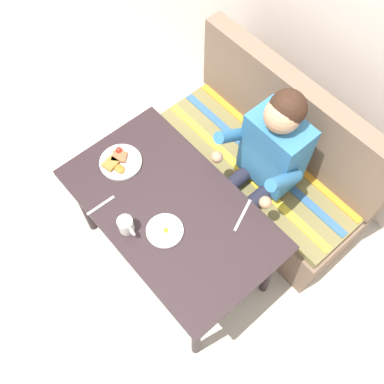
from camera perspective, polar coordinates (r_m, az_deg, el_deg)
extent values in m
plane|color=beige|center=(3.02, -2.17, -8.23)|extent=(8.00, 8.00, 0.00)
cube|color=beige|center=(2.57, 20.68, 21.07)|extent=(4.40, 0.10, 2.60)
cube|color=#2D2023|center=(2.36, -2.75, -2.21)|extent=(1.20, 0.70, 0.04)
cylinder|color=#2D2023|center=(2.87, -13.85, -1.50)|extent=(0.05, 0.05, 0.69)
cylinder|color=#2D2023|center=(2.52, 0.52, -18.29)|extent=(0.05, 0.05, 0.69)
cylinder|color=#2D2023|center=(2.99, -4.79, 4.97)|extent=(0.05, 0.05, 0.69)
cylinder|color=#2D2023|center=(2.66, 10.12, -9.91)|extent=(0.05, 0.05, 0.69)
cube|color=#775F4D|center=(3.06, 8.08, 1.47)|extent=(1.44, 0.56, 0.40)
cube|color=olive|center=(2.87, 8.64, 3.78)|extent=(1.40, 0.52, 0.06)
cube|color=#775F4D|center=(2.74, 12.74, 9.64)|extent=(1.44, 0.12, 0.54)
cube|color=yellow|center=(2.78, 6.72, 2.57)|extent=(1.38, 0.05, 0.01)
cube|color=#336099|center=(2.84, 8.73, 4.14)|extent=(1.38, 0.05, 0.01)
cube|color=orange|center=(2.91, 10.67, 5.64)|extent=(1.38, 0.05, 0.01)
cube|color=teal|center=(2.53, 10.56, 5.31)|extent=(0.34, 0.22, 0.48)
sphere|color=tan|center=(2.27, 11.55, 9.64)|extent=(0.19, 0.19, 0.19)
sphere|color=#331E14|center=(2.26, 12.21, 10.48)|extent=(0.19, 0.19, 0.19)
cylinder|color=teal|center=(2.47, 5.42, 7.28)|extent=(0.07, 0.29, 0.23)
cylinder|color=teal|center=(2.36, 11.79, 1.50)|extent=(0.07, 0.29, 0.23)
sphere|color=tan|center=(2.51, 3.24, 4.50)|extent=(0.07, 0.07, 0.07)
sphere|color=tan|center=(2.39, 9.41, -1.32)|extent=(0.07, 0.07, 0.07)
cylinder|color=#232333|center=(2.68, 5.95, 1.67)|extent=(0.09, 0.34, 0.09)
cylinder|color=#232333|center=(2.85, 3.02, -2.90)|extent=(0.08, 0.08, 0.52)
cube|color=black|center=(3.05, 1.97, -5.49)|extent=(0.09, 0.20, 0.05)
cylinder|color=#232333|center=(2.64, 8.50, -0.75)|extent=(0.09, 0.34, 0.09)
cylinder|color=#232333|center=(2.81, 5.37, -5.26)|extent=(0.08, 0.08, 0.52)
cube|color=black|center=(3.00, 4.16, -7.73)|extent=(0.09, 0.20, 0.05)
cylinder|color=white|center=(2.51, -9.15, 3.81)|extent=(0.24, 0.24, 0.02)
cube|color=#A25735|center=(2.50, -9.32, 4.49)|extent=(0.10, 0.10, 0.02)
cube|color=olive|center=(2.49, -10.43, 3.59)|extent=(0.08, 0.09, 0.02)
sphere|color=red|center=(2.52, -9.41, 5.27)|extent=(0.04, 0.04, 0.04)
ellipsoid|color=#CC6623|center=(2.46, -9.29, 2.97)|extent=(0.06, 0.05, 0.02)
cylinder|color=white|center=(2.28, -3.52, -5.00)|extent=(0.19, 0.19, 0.01)
ellipsoid|color=white|center=(2.27, -3.53, -4.88)|extent=(0.09, 0.08, 0.01)
sphere|color=yellow|center=(2.26, -3.37, -4.95)|extent=(0.03, 0.03, 0.03)
cylinder|color=white|center=(2.27, -8.51, -4.20)|extent=(0.08, 0.08, 0.09)
cylinder|color=brown|center=(2.24, -8.65, -3.77)|extent=(0.07, 0.07, 0.01)
torus|color=white|center=(2.25, -7.74, -5.07)|extent=(0.05, 0.01, 0.05)
cube|color=silver|center=(2.39, -11.65, -1.71)|extent=(0.02, 0.17, 0.00)
cube|color=silver|center=(2.34, 6.51, -2.96)|extent=(0.09, 0.19, 0.00)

